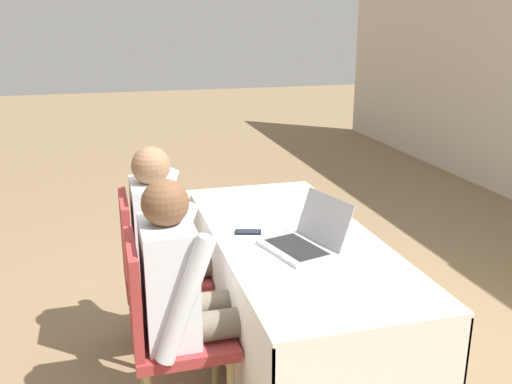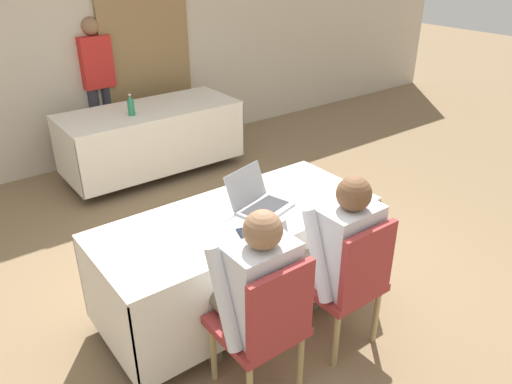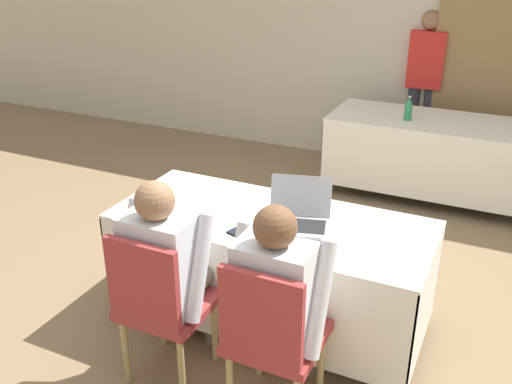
% 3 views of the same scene
% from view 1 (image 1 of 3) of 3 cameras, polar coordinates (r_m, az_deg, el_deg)
% --- Properties ---
extents(ground_plane, '(24.00, 24.00, 0.00)m').
position_cam_1_polar(ground_plane, '(3.26, 3.60, -16.43)').
color(ground_plane, '#846B4C').
extents(conference_table_near, '(1.86, 0.79, 0.73)m').
position_cam_1_polar(conference_table_near, '(2.99, 3.80, -7.49)').
color(conference_table_near, white).
rests_on(conference_table_near, ground_plane).
extents(laptop, '(0.43, 0.41, 0.24)m').
position_cam_1_polar(laptop, '(2.75, 4.90, -4.78)').
color(laptop, '#99999E').
rests_on(laptop, conference_table_near).
extents(cell_phone, '(0.10, 0.15, 0.01)m').
position_cam_1_polar(cell_phone, '(2.94, -0.80, -4.02)').
color(cell_phone, black).
rests_on(cell_phone, conference_table_near).
extents(paper_beside_laptop, '(0.31, 0.35, 0.00)m').
position_cam_1_polar(paper_beside_laptop, '(3.38, 1.99, -1.29)').
color(paper_beside_laptop, white).
rests_on(paper_beside_laptop, conference_table_near).
extents(paper_centre_table, '(0.24, 0.32, 0.00)m').
position_cam_1_polar(paper_centre_table, '(2.66, 2.08, -6.54)').
color(paper_centre_table, white).
rests_on(paper_centre_table, conference_table_near).
extents(paper_left_edge, '(0.31, 0.36, 0.00)m').
position_cam_1_polar(paper_left_edge, '(2.96, 3.51, -4.01)').
color(paper_left_edge, white).
rests_on(paper_left_edge, conference_table_near).
extents(chair_near_left, '(0.44, 0.44, 0.91)m').
position_cam_1_polar(chair_near_left, '(3.16, -10.40, -7.39)').
color(chair_near_left, tan).
rests_on(chair_near_left, ground_plane).
extents(chair_near_right, '(0.44, 0.44, 0.91)m').
position_cam_1_polar(chair_near_right, '(2.60, -9.08, -13.04)').
color(chair_near_right, tan).
rests_on(chair_near_right, ground_plane).
extents(person_checkered_shirt, '(0.50, 0.52, 1.17)m').
position_cam_1_polar(person_checkered_shirt, '(3.11, -8.66, -4.54)').
color(person_checkered_shirt, '#665B4C').
rests_on(person_checkered_shirt, ground_plane).
extents(person_white_shirt, '(0.50, 0.52, 1.17)m').
position_cam_1_polar(person_white_shirt, '(2.53, -6.89, -9.68)').
color(person_white_shirt, '#665B4C').
rests_on(person_white_shirt, ground_plane).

